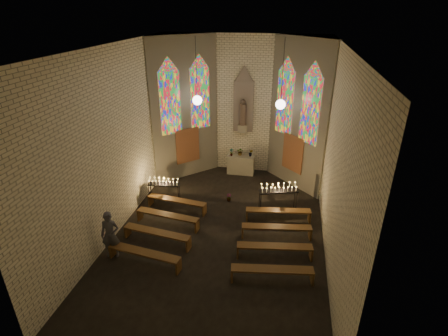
{
  "coord_description": "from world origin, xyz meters",
  "views": [
    {
      "loc": [
        2.35,
        -11.22,
        8.25
      ],
      "look_at": [
        -0.13,
        1.48,
        2.13
      ],
      "focal_mm": 28.0,
      "sensor_mm": 36.0,
      "label": 1
    }
  ],
  "objects_px": {
    "altar": "(241,164)",
    "votive_stand_right": "(279,189)",
    "votive_stand_left": "(164,183)",
    "aisle_flower_pot": "(229,198)",
    "visitor": "(110,235)"
  },
  "relations": [
    {
      "from": "votive_stand_right",
      "to": "aisle_flower_pot",
      "type": "bearing_deg",
      "value": 153.69
    },
    {
      "from": "aisle_flower_pot",
      "to": "votive_stand_left",
      "type": "height_order",
      "value": "votive_stand_left"
    },
    {
      "from": "altar",
      "to": "votive_stand_right",
      "type": "relative_size",
      "value": 0.81
    },
    {
      "from": "aisle_flower_pot",
      "to": "visitor",
      "type": "relative_size",
      "value": 0.21
    },
    {
      "from": "altar",
      "to": "visitor",
      "type": "bearing_deg",
      "value": -114.83
    },
    {
      "from": "aisle_flower_pot",
      "to": "votive_stand_right",
      "type": "relative_size",
      "value": 0.21
    },
    {
      "from": "altar",
      "to": "votive_stand_left",
      "type": "xyz_separation_m",
      "value": [
        -3.0,
        -3.52,
        0.41
      ]
    },
    {
      "from": "aisle_flower_pot",
      "to": "visitor",
      "type": "xyz_separation_m",
      "value": [
        -3.41,
        -4.55,
        0.71
      ]
    },
    {
      "from": "visitor",
      "to": "altar",
      "type": "bearing_deg",
      "value": 52.55
    },
    {
      "from": "altar",
      "to": "votive_stand_right",
      "type": "xyz_separation_m",
      "value": [
        2.14,
        -3.38,
        0.56
      ]
    },
    {
      "from": "votive_stand_right",
      "to": "votive_stand_left",
      "type": "bearing_deg",
      "value": 164.57
    },
    {
      "from": "aisle_flower_pot",
      "to": "votive_stand_left",
      "type": "bearing_deg",
      "value": -170.14
    },
    {
      "from": "aisle_flower_pot",
      "to": "votive_stand_left",
      "type": "xyz_separation_m",
      "value": [
        -2.91,
        -0.51,
        0.73
      ]
    },
    {
      "from": "aisle_flower_pot",
      "to": "votive_stand_right",
      "type": "bearing_deg",
      "value": -9.33
    },
    {
      "from": "aisle_flower_pot",
      "to": "votive_stand_right",
      "type": "distance_m",
      "value": 2.42
    }
  ]
}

